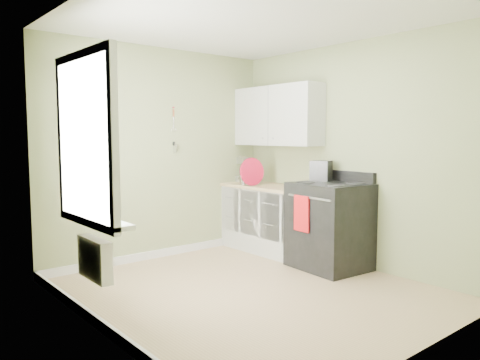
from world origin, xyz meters
TOP-DOWN VIEW (x-y plane):
  - floor at (0.00, 0.00)m, footprint 3.20×3.60m
  - ceiling at (0.00, 0.00)m, footprint 3.20×3.60m
  - wall_back at (0.00, 1.81)m, footprint 3.20×0.02m
  - wall_left at (-1.61, 0.00)m, footprint 0.02×3.60m
  - wall_right at (1.61, 0.00)m, footprint 0.02×3.60m
  - base_cabinets at (1.30, 1.00)m, footprint 0.60×1.60m
  - countertop at (1.29, 1.00)m, footprint 0.64×1.60m
  - upper_cabinets at (1.43, 1.10)m, footprint 0.35×1.40m
  - window at (-1.58, 0.30)m, footprint 0.06×1.14m
  - window_sill at (-1.51, 0.30)m, footprint 0.18×1.14m
  - radiator at (-1.54, 0.25)m, footprint 0.12×0.50m
  - wall_utensils at (0.20, 1.78)m, footprint 0.02×0.14m
  - stove at (1.28, 0.05)m, footprint 0.80×0.90m
  - stand_mixer at (1.34, 1.74)m, footprint 0.27×0.36m
  - kettle at (1.12, 1.44)m, footprint 0.20×0.12m
  - coffee_maker at (1.41, 0.31)m, footprint 0.28×0.29m
  - red_tray at (1.09, 1.24)m, footprint 0.38×0.11m
  - jar at (1.05, 0.30)m, footprint 0.07×0.07m
  - plant_a at (-1.50, -0.05)m, footprint 0.17×0.20m
  - plant_b at (-1.50, 0.42)m, footprint 0.22×0.23m
  - plant_c at (-1.50, 0.50)m, footprint 0.25×0.25m

SIDE VIEW (x-z plane):
  - floor at x=0.00m, z-range -0.02..0.00m
  - base_cabinets at x=1.30m, z-range 0.00..0.87m
  - stove at x=1.28m, z-range -0.06..1.10m
  - radiator at x=-1.54m, z-range 0.38..0.73m
  - window_sill at x=-1.51m, z-range 0.86..0.90m
  - countertop at x=1.29m, z-range 0.87..0.91m
  - jar at x=1.05m, z-range 0.91..0.99m
  - kettle at x=1.12m, z-range 0.91..1.11m
  - plant_a at x=-1.50m, z-range 0.90..1.21m
  - plant_c at x=-1.50m, z-range 0.90..1.21m
  - plant_b at x=-1.50m, z-range 0.90..1.22m
  - stand_mixer at x=1.34m, z-range 0.88..1.28m
  - coffee_maker at x=1.41m, z-range 0.90..1.27m
  - red_tray at x=1.09m, z-range 0.91..1.29m
  - wall_back at x=0.00m, z-range 0.00..2.70m
  - wall_left at x=-1.61m, z-range 0.00..2.70m
  - wall_right at x=1.61m, z-range 0.00..2.70m
  - window at x=-1.58m, z-range 0.83..2.27m
  - wall_utensils at x=0.20m, z-range 1.27..1.85m
  - upper_cabinets at x=1.43m, z-range 1.45..2.25m
  - ceiling at x=0.00m, z-range 2.70..2.72m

